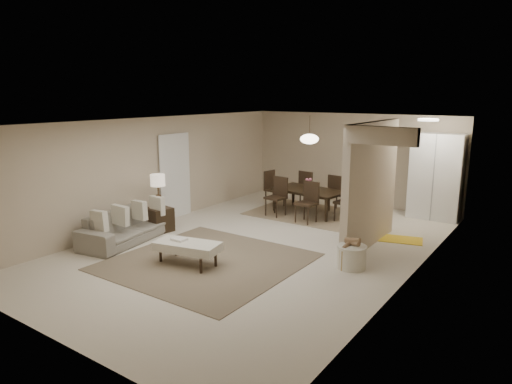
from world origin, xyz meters
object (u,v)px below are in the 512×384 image
Objects in this scene: pantry_cabinet at (436,177)px; sofa at (128,226)px; wicker_basket at (350,259)px; ottoman_bench at (187,247)px; side_table at (160,220)px; round_pouf at (352,257)px; dining_table at (308,202)px.

pantry_cabinet is 7.33m from sofa.
ottoman_bench is at bearing -148.80° from wicker_basket.
sofa is 1.73× the size of ottoman_bench.
round_pouf is at bearing 5.05° from side_table.
wicker_basket is (2.48, 1.50, -0.16)m from ottoman_bench.
pantry_cabinet is at bearing 44.33° from side_table.
dining_table reaches higher than round_pouf.
pantry_cabinet reaches higher than ottoman_bench.
wicker_basket is (4.41, 0.35, -0.09)m from side_table.
pantry_cabinet is 4.02× the size of round_pouf.
round_pouf is at bearing 67.99° from wicker_basket.
ottoman_bench is at bearing -30.70° from side_table.
sofa is 2.00m from ottoman_bench.
ottoman_bench is (1.98, -0.30, 0.02)m from sofa.
sofa is 4.58m from dining_table.
side_table is 0.30× the size of dining_table.
round_pouf is (4.42, 0.39, -0.06)m from side_table.
sofa is at bearing 158.95° from ottoman_bench.
pantry_cabinet is 3.18m from dining_table.
round_pouf is 0.05m from wicker_basket.
sofa is at bearing -164.54° from round_pouf.
round_pouf is 1.23× the size of wicker_basket.
wicker_basket is at bearing 4.58° from side_table.
dining_table is at bearing 76.89° from ottoman_bench.
ottoman_bench is 2.25m from side_table.
sofa is at bearing -93.38° from side_table.
pantry_cabinet is 0.96× the size of sofa.
dining_table is (1.98, 3.26, 0.05)m from side_table.
pantry_cabinet is 4.95× the size of wicker_basket.
side_table is (-4.75, -4.64, -0.78)m from pantry_cabinet.
side_table is 1.03× the size of round_pouf.
round_pouf reaches higher than wicker_basket.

